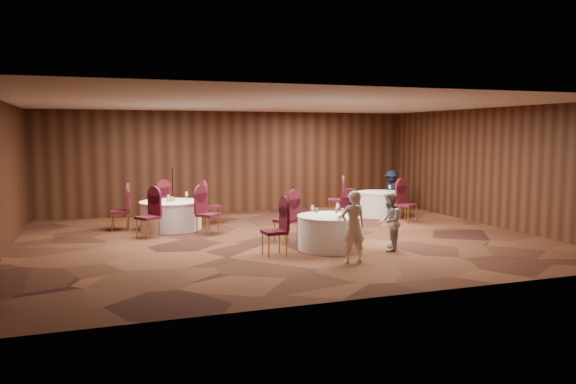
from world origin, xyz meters
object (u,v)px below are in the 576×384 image
object	(u,v)px
woman_a	(353,227)
table_left	(171,215)
man_c	(391,191)
table_main	(330,232)
woman_b	(389,222)
table_right	(380,204)
mic_stand	(173,205)

from	to	relation	value
woman_a	table_left	bearing A→B (deg)	-59.82
man_c	table_left	bearing A→B (deg)	-104.59
table_main	woman_b	distance (m)	1.29
woman_b	table_right	bearing A→B (deg)	-171.54
table_main	table_left	size ratio (longest dim) A/B	0.88
woman_a	woman_b	distance (m)	1.42
table_right	man_c	distance (m)	1.24
mic_stand	table_main	bearing A→B (deg)	-63.85
table_main	woman_a	bearing A→B (deg)	-94.07
table_left	woman_a	size ratio (longest dim) A/B	1.14
table_main	man_c	distance (m)	6.48
woman_a	table_main	bearing A→B (deg)	-93.06
table_main	woman_a	world-z (taller)	woman_a
man_c	table_main	bearing A→B (deg)	-64.89
table_main	mic_stand	world-z (taller)	mic_stand
table_main	woman_b	size ratio (longest dim) A/B	1.13
table_main	man_c	size ratio (longest dim) A/B	1.08
table_main	man_c	world-z (taller)	man_c
table_left	woman_a	world-z (taller)	woman_a
table_right	mic_stand	xyz separation A→B (m)	(-6.04, 1.34, 0.07)
table_right	woman_a	world-z (taller)	woman_a
table_main	table_right	bearing A→B (deg)	49.54
man_c	table_right	bearing A→B (deg)	-69.60
table_main	table_right	size ratio (longest dim) A/B	1.04
table_right	mic_stand	size ratio (longest dim) A/B	0.90
table_right	woman_a	size ratio (longest dim) A/B	0.98
woman_b	man_c	bearing A→B (deg)	-175.26
table_left	man_c	distance (m)	7.29
table_main	mic_stand	bearing A→B (deg)	116.15
woman_b	man_c	size ratio (longest dim) A/B	0.96
table_left	mic_stand	distance (m)	1.64
table_left	man_c	xyz separation A→B (m)	(7.20, 1.11, 0.28)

